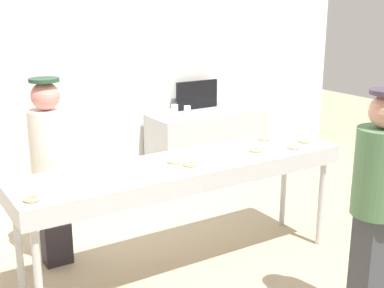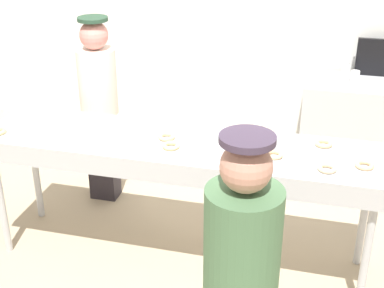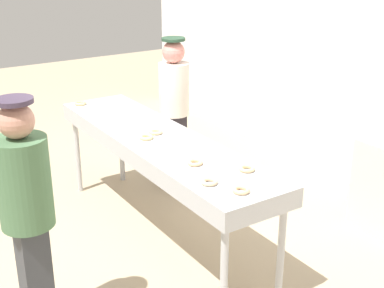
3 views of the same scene
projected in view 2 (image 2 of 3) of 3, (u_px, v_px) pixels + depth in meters
ground_plane at (180, 256)px, 4.28m from camera, size 16.00×16.00×0.00m
fryer_conveyor at (179, 152)px, 3.89m from camera, size 2.87×0.68×0.99m
plain_donut_0 at (365, 165)px, 3.50m from camera, size 0.16×0.16×0.03m
plain_donut_1 at (171, 146)px, 3.76m from camera, size 0.12×0.12×0.03m
plain_donut_2 at (324, 144)px, 3.79m from camera, size 0.13×0.13×0.03m
plain_donut_3 at (166, 137)px, 3.89m from camera, size 0.14×0.14×0.03m
plain_donut_5 at (274, 155)px, 3.64m from camera, size 0.14×0.14×0.03m
plain_donut_6 at (327, 168)px, 3.46m from camera, size 0.16×0.16×0.03m
worker_baker at (99, 101)px, 4.71m from camera, size 0.33×0.33×1.66m
customer_waiting at (241, 282)px, 2.51m from camera, size 0.35×0.35×1.72m
prep_counter at (380, 126)px, 5.48m from camera, size 1.55×0.63×0.87m
paper_cup_0 at (345, 71)px, 5.50m from camera, size 0.09×0.09×0.11m
paper_cup_1 at (323, 76)px, 5.34m from camera, size 0.09×0.09×0.11m
paper_cup_2 at (355, 76)px, 5.34m from camera, size 0.09×0.09×0.11m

